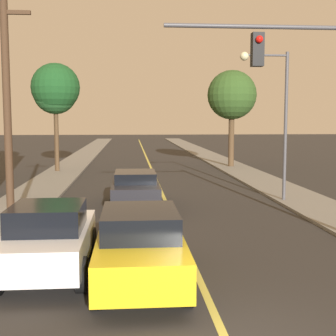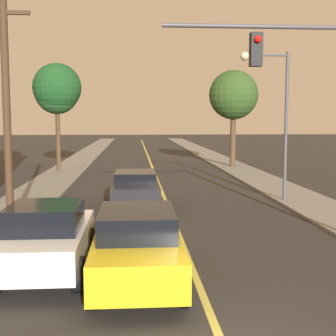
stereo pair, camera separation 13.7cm
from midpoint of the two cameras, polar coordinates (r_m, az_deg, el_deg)
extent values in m
cube|color=#2D2B28|center=(42.96, -2.30, 1.25)|extent=(9.37, 80.00, 0.01)
cube|color=#D1C14C|center=(42.96, -2.30, 1.26)|extent=(0.16, 76.00, 0.00)
cube|color=gray|center=(43.17, -10.20, 1.26)|extent=(2.50, 80.00, 0.12)
cube|color=gray|center=(43.56, 5.53, 1.37)|extent=(2.50, 80.00, 0.12)
cube|color=gold|center=(10.42, -3.42, -9.70)|extent=(1.81, 4.86, 0.72)
cube|color=black|center=(10.08, -3.42, -6.57)|extent=(1.59, 2.19, 0.53)
cylinder|color=black|center=(11.99, -7.68, -9.42)|extent=(0.22, 0.75, 0.75)
cylinder|color=black|center=(12.01, 0.65, -9.35)|extent=(0.22, 0.75, 0.75)
cylinder|color=black|center=(9.13, -8.84, -14.44)|extent=(0.22, 0.75, 0.75)
cylinder|color=black|center=(9.15, 2.30, -14.32)|extent=(0.22, 0.75, 0.75)
cube|color=black|center=(18.84, -3.80, -2.75)|extent=(1.81, 4.75, 0.77)
cube|color=black|center=(18.57, -3.81, -1.04)|extent=(1.59, 2.14, 0.41)
cylinder|color=black|center=(20.36, -6.24, -3.21)|extent=(0.22, 0.61, 0.61)
cylinder|color=black|center=(20.38, -1.41, -3.17)|extent=(0.22, 0.61, 0.61)
cylinder|color=black|center=(17.47, -6.57, -4.76)|extent=(0.22, 0.61, 0.61)
cylinder|color=black|center=(17.48, -0.93, -4.71)|extent=(0.22, 0.61, 0.61)
cube|color=white|center=(11.23, -14.17, -8.77)|extent=(1.78, 4.11, 0.70)
cube|color=black|center=(10.93, -14.40, -5.79)|extent=(1.57, 1.85, 0.57)
cylinder|color=black|center=(12.69, -16.95, -8.76)|extent=(0.22, 0.75, 0.75)
cylinder|color=black|center=(12.43, -9.21, -8.89)|extent=(0.22, 0.75, 0.75)
cylinder|color=black|center=(10.00, -10.50, -12.63)|extent=(0.22, 0.75, 0.75)
cylinder|color=#47474C|center=(13.48, 12.24, 16.49)|extent=(5.67, 0.12, 0.12)
cube|color=black|center=(13.31, 10.97, 13.99)|extent=(0.32, 0.28, 0.90)
sphere|color=red|center=(13.18, 11.21, 15.16)|extent=(0.20, 0.20, 0.20)
cylinder|color=#47474C|center=(20.36, 14.37, 4.88)|extent=(0.14, 0.14, 6.21)
cylinder|color=#47474C|center=(20.26, 12.09, 13.31)|extent=(1.82, 0.09, 0.09)
sphere|color=beige|center=(20.02, 9.52, 13.30)|extent=(0.36, 0.36, 0.36)
cylinder|color=#422D1E|center=(15.39, -18.82, 6.39)|extent=(0.24, 0.24, 7.25)
cube|color=#422D1E|center=(15.72, -19.21, 17.48)|extent=(1.60, 0.12, 0.12)
cylinder|color=#4C3823|center=(31.76, -13.10, 3.59)|extent=(0.26, 0.26, 4.37)
sphere|color=#19471E|center=(31.80, -13.25, 9.53)|extent=(3.16, 3.16, 3.16)
cylinder|color=#4C3823|center=(31.84, -13.16, 3.42)|extent=(0.27, 0.27, 4.17)
sphere|color=#235628|center=(31.86, -13.29, 8.98)|extent=(2.88, 2.88, 2.88)
cylinder|color=#4C3823|center=(34.32, 8.03, 3.48)|extent=(0.41, 0.41, 3.93)
sphere|color=#2D4C1E|center=(34.34, 8.11, 8.83)|extent=(3.54, 3.54, 3.54)
camera|label=1|loc=(0.07, -89.79, 0.02)|focal=50.00mm
camera|label=2|loc=(0.07, 90.21, -0.02)|focal=50.00mm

